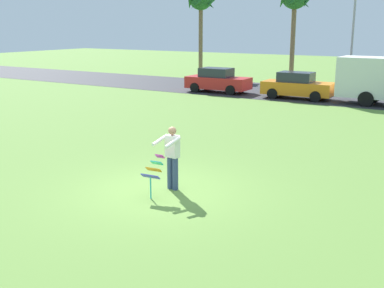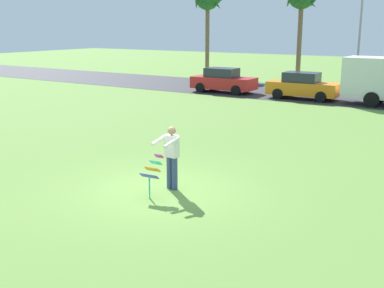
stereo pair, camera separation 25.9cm
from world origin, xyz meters
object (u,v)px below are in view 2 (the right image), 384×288
(person_kite_flyer, at_px, (171,155))
(parked_car_red, at_px, (223,81))
(parked_car_orange, at_px, (303,86))
(palm_tree_left_near, at_px, (208,1))
(kite_held, at_px, (153,170))
(streetlight_pole, at_px, (360,30))

(person_kite_flyer, relative_size, parked_car_red, 0.41)
(person_kite_flyer, xyz_separation_m, parked_car_orange, (-2.79, 17.75, -0.18))
(parked_car_red, bearing_deg, parked_car_orange, -0.00)
(person_kite_flyer, distance_m, palm_tree_left_near, 31.69)
(person_kite_flyer, height_order, kite_held, person_kite_flyer)
(person_kite_flyer, bearing_deg, parked_car_orange, 98.95)
(person_kite_flyer, distance_m, kite_held, 0.79)
(parked_car_red, relative_size, streetlight_pole, 0.61)
(parked_car_red, height_order, streetlight_pole, streetlight_pole)
(kite_held, height_order, parked_car_orange, parked_car_orange)
(kite_held, xyz_separation_m, parked_car_orange, (-2.73, 18.49, 0.07))
(person_kite_flyer, relative_size, streetlight_pole, 0.25)
(kite_held, relative_size, palm_tree_left_near, 0.14)
(person_kite_flyer, xyz_separation_m, parked_car_red, (-8.26, 17.75, -0.18))
(person_kite_flyer, xyz_separation_m, kite_held, (-0.07, -0.74, -0.24))
(person_kite_flyer, bearing_deg, kite_held, -95.25)
(streetlight_pole, bearing_deg, kite_held, -86.96)
(palm_tree_left_near, bearing_deg, kite_held, -61.66)
(kite_held, distance_m, palm_tree_left_near, 32.34)
(kite_held, height_order, streetlight_pole, streetlight_pole)
(palm_tree_left_near, bearing_deg, parked_car_red, -53.99)
(person_kite_flyer, bearing_deg, palm_tree_left_near, 119.10)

